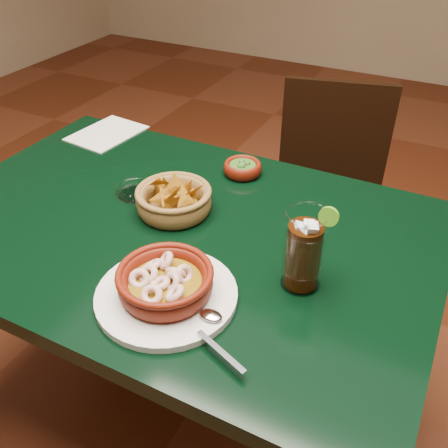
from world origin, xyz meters
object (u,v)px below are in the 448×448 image
at_px(dining_chair, 326,198).
at_px(cola_drink, 304,251).
at_px(shrimp_plate, 166,285).
at_px(chip_basket, 174,200).
at_px(dining_table, 177,257).

height_order(dining_chair, cola_drink, cola_drink).
relative_size(shrimp_plate, chip_basket, 1.66).
bearing_deg(chip_basket, shrimp_plate, -61.18).
height_order(chip_basket, cola_drink, cola_drink).
height_order(dining_table, dining_chair, dining_chair).
relative_size(dining_chair, cola_drink, 4.41).
relative_size(dining_table, cola_drink, 6.15).
xyz_separation_m(dining_table, chip_basket, (-0.03, 0.05, 0.13)).
xyz_separation_m(dining_table, cola_drink, (0.33, -0.06, 0.18)).
relative_size(dining_table, shrimp_plate, 3.38).
xyz_separation_m(shrimp_plate, cola_drink, (0.22, 0.16, 0.05)).
bearing_deg(dining_chair, chip_basket, -107.55).
distance_m(shrimp_plate, cola_drink, 0.27).
height_order(shrimp_plate, cola_drink, cola_drink).
relative_size(dining_table, dining_chair, 1.40).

